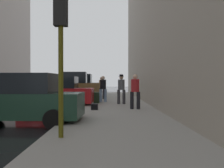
% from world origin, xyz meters
% --- Properties ---
extents(sidewalk, '(4.00, 40.00, 0.15)m').
position_xyz_m(sidewalk, '(6.00, 0.00, 0.07)').
color(sidewalk, gray).
rests_on(sidewalk, ground_plane).
extents(parked_dark_green_sedan, '(4.26, 2.18, 1.79)m').
position_xyz_m(parked_dark_green_sedan, '(2.65, -1.92, 0.85)').
color(parked_dark_green_sedan, '#193828').
rests_on(parked_dark_green_sedan, ground_plane).
extents(parked_red_hatchback, '(4.24, 2.14, 1.79)m').
position_xyz_m(parked_red_hatchback, '(2.65, 4.02, 0.85)').
color(parked_red_hatchback, '#B2191E').
rests_on(parked_red_hatchback, ground_plane).
extents(parked_bronze_suv, '(4.64, 2.15, 2.25)m').
position_xyz_m(parked_bronze_suv, '(2.65, 9.34, 1.03)').
color(parked_bronze_suv, brown).
rests_on(parked_bronze_suv, ground_plane).
extents(parked_black_suv, '(4.65, 2.16, 2.25)m').
position_xyz_m(parked_black_suv, '(2.65, 14.74, 1.03)').
color(parked_black_suv, black).
rests_on(parked_black_suv, ground_plane).
extents(fire_hydrant, '(0.42, 0.22, 0.70)m').
position_xyz_m(fire_hydrant, '(4.45, 6.80, 0.50)').
color(fire_hydrant, red).
rests_on(fire_hydrant, sidewalk).
extents(traffic_light, '(0.32, 0.32, 3.60)m').
position_xyz_m(traffic_light, '(4.50, -4.60, 2.76)').
color(traffic_light, '#514C0F').
rests_on(traffic_light, sidewalk).
extents(pedestrian_in_jeans, '(0.51, 0.44, 1.71)m').
position_xyz_m(pedestrian_in_jeans, '(5.26, 5.79, 1.10)').
color(pedestrian_in_jeans, '#728CB2').
rests_on(pedestrian_in_jeans, sidewalk).
extents(pedestrian_in_red_jacket, '(0.53, 0.49, 1.71)m').
position_xyz_m(pedestrian_in_red_jacket, '(6.94, 1.54, 1.10)').
color(pedestrian_in_red_jacket, black).
rests_on(pedestrian_in_red_jacket, sidewalk).
extents(pedestrian_in_tan_coat, '(0.52, 0.46, 1.71)m').
position_xyz_m(pedestrian_in_tan_coat, '(5.08, 8.61, 1.10)').
color(pedestrian_in_tan_coat, black).
rests_on(pedestrian_in_tan_coat, sidewalk).
extents(pedestrian_with_beanie, '(0.51, 0.43, 1.78)m').
position_xyz_m(pedestrian_with_beanie, '(6.40, 4.32, 1.14)').
color(pedestrian_with_beanie, '#333338').
rests_on(pedestrian_with_beanie, sidewalk).
extents(rolling_suitcase, '(0.41, 0.59, 1.04)m').
position_xyz_m(rolling_suitcase, '(4.85, 5.04, 0.49)').
color(rolling_suitcase, black).
rests_on(rolling_suitcase, sidewalk).
extents(duffel_bag, '(0.32, 0.44, 0.28)m').
position_xyz_m(duffel_bag, '(4.97, 1.33, 0.29)').
color(duffel_bag, black).
rests_on(duffel_bag, sidewalk).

